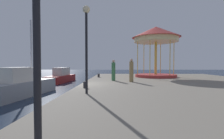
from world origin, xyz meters
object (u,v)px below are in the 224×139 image
Objects in this scene: sailboat_grey at (21,85)px; bollard_center at (99,75)px; bollard_north at (85,85)px; person_far_corner at (113,71)px; motorboat_red at (61,77)px; person_by_the_water at (131,71)px; carousel at (156,39)px; lamp_post_mid_promenade at (86,34)px.

bollard_center is at bearing 54.52° from sailboat_grey.
person_far_corner reaches higher than bollard_north.
bollard_north is at bearing -65.20° from motorboat_red.
person_by_the_water is (3.14, 3.56, 0.69)m from bollard_north.
motorboat_red is 10.92m from person_by_the_water.
person_by_the_water is 1.81m from person_far_corner.
person_far_corner is (1.67, -3.75, 0.66)m from bollard_center.
bollard_north is at bearing -131.45° from person_by_the_water.
carousel is (11.28, 7.32, 4.33)m from sailboat_grey.
carousel is 14.23× the size of bollard_north.
motorboat_red is (-0.14, 9.21, -0.09)m from sailboat_grey.
motorboat_red is at bearing 137.19° from person_far_corner.
person_far_corner is (1.26, 6.58, -2.04)m from lamp_post_mid_promenade.
bollard_center is at bearing -25.87° from motorboat_red.
person_far_corner is (6.51, 3.05, 0.90)m from sailboat_grey.
motorboat_red reaches higher than bollard_center.
carousel is 11.72m from bollard_north.
sailboat_grey reaches higher than bollard_north.
lamp_post_mid_promenade is at bearing -119.01° from carousel.
bollard_center is 0.22× the size of person_far_corner.
motorboat_red is 12.39m from carousel.
sailboat_grey reaches higher than lamp_post_mid_promenade.
lamp_post_mid_promenade is at bearing -100.81° from person_far_corner.
person_far_corner is at bearing -42.81° from motorboat_red.
lamp_post_mid_promenade is at bearing -87.70° from bollard_center.
bollard_center is 4.16m from person_far_corner.
bollard_center is at bearing 123.18° from person_by_the_water.
bollard_north is 0.21× the size of person_by_the_water.
carousel is 14.23× the size of bollard_center.
carousel is 1.35× the size of lamp_post_mid_promenade.
motorboat_red is 14.48× the size of bollard_north.
motorboat_red is at bearing 90.88° from sailboat_grey.
person_by_the_water is at bearing 63.69° from lamp_post_mid_promenade.
motorboat_red is 14.16m from lamp_post_mid_promenade.
motorboat_red reaches higher than bollard_north.
lamp_post_mid_promenade is 2.23× the size of person_by_the_water.
sailboat_grey is 15.10× the size of bollard_north.
sailboat_grey is 9.21m from motorboat_red.
bollard_center is (-6.43, -0.53, -4.09)m from carousel.
person_by_the_water reaches higher than motorboat_red.
person_by_the_water is at bearing -35.75° from person_far_corner.
carousel reaches higher than person_far_corner.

